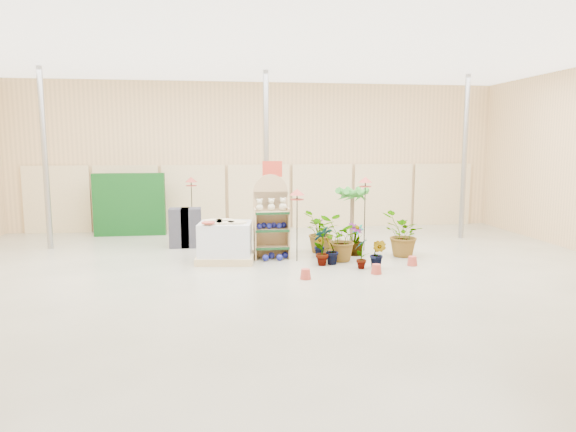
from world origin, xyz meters
name	(u,v)px	position (x,y,z in m)	size (l,w,h in m)	color
room	(278,164)	(0.00, 0.91, 2.21)	(15.20, 12.10, 4.70)	gray
display_shelf	(271,220)	(-0.06, 1.77, 0.88)	(0.81, 0.51, 1.93)	tan
teddy_bears	(272,206)	(-0.04, 1.68, 1.22)	(0.71, 0.18, 0.30)	beige
gazing_balls_shelf	(271,226)	(-0.06, 1.66, 0.76)	(0.71, 0.24, 0.13)	navy
gazing_balls_floor	(276,256)	(0.01, 1.46, 0.07)	(0.63, 0.39, 0.15)	navy
pallet_stack	(225,242)	(-1.13, 1.44, 0.45)	(1.38, 1.20, 0.93)	tan
charcoal_planters	(185,228)	(-2.12, 3.26, 0.50)	(0.80, 0.50, 1.00)	#25252C
trellis_stock	(130,204)	(-3.80, 5.20, 0.90)	(2.00, 0.30, 1.80)	#0B3E11
offer_sign	(272,186)	(0.10, 2.98, 1.57)	(0.50, 0.08, 2.20)	gray
bird_table_front	(297,194)	(0.47, 1.26, 1.52)	(0.34, 0.34, 1.64)	black
bird_table_right	(365,182)	(2.30, 2.17, 1.70)	(0.34, 0.34, 1.84)	black
bird_table_back	(191,182)	(-1.99, 4.30, 1.61)	(0.34, 0.34, 1.73)	black
palm	(352,193)	(2.25, 3.19, 1.34)	(0.70, 0.70, 1.59)	brown
potted_plant_0	(323,245)	(0.96, 0.79, 0.44)	(0.46, 0.31, 0.88)	#2A8125
potted_plant_1	(331,251)	(1.16, 0.81, 0.32)	(0.35, 0.28, 0.63)	#2A8125
potted_plant_2	(339,239)	(1.41, 1.13, 0.51)	(0.91, 0.79, 1.01)	#2A8125
potted_plant_3	(355,239)	(1.94, 1.70, 0.38)	(0.43, 0.43, 0.77)	#2A8125
potted_plant_4	(358,237)	(2.20, 2.36, 0.32)	(0.33, 0.23, 0.63)	#2A8125
potted_plant_5	(320,246)	(1.06, 1.57, 0.27)	(0.30, 0.24, 0.54)	#2A8125
potted_plant_6	(321,232)	(1.19, 2.07, 0.51)	(0.91, 0.79, 1.01)	#2A8125
potted_plant_8	(362,253)	(1.72, 0.38, 0.34)	(0.36, 0.24, 0.68)	#2A8125
potted_plant_9	(378,254)	(2.07, 0.34, 0.32)	(0.35, 0.28, 0.63)	#2A8125
potted_plant_10	(403,234)	(3.00, 1.37, 0.53)	(0.95, 0.83, 1.06)	#2A8125
potted_plant_11	(320,232)	(1.33, 2.94, 0.37)	(0.42, 0.42, 0.74)	#2A8125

